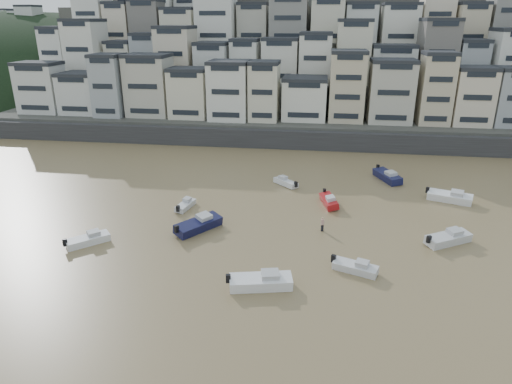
% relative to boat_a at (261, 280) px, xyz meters
% --- Properties ---
extents(sea_strip, '(340.00, 340.00, 0.00)m').
position_rel_boat_a_xyz_m(sea_strip, '(-120.19, 129.24, -0.86)').
color(sea_strip, '#455A62').
rests_on(sea_strip, ground).
extents(harbor_wall, '(140.00, 3.00, 3.50)m').
position_rel_boat_a_xyz_m(harbor_wall, '(-0.19, 49.24, 0.89)').
color(harbor_wall, '#38383A').
rests_on(harbor_wall, ground).
extents(hillside, '(141.04, 66.00, 50.00)m').
position_rel_boat_a_xyz_m(hillside, '(4.55, 89.08, 12.15)').
color(hillside, '#4C4C47').
rests_on(hillside, ground).
extents(headland, '(216.00, 135.00, 53.33)m').
position_rel_boat_a_xyz_m(headland, '(-105.19, 119.24, -0.85)').
color(headland, black).
rests_on(headland, ground).
extents(boat_a, '(6.62, 3.40, 1.72)m').
position_rel_boat_a_xyz_m(boat_a, '(0.00, 0.00, 0.00)').
color(boat_a, white).
rests_on(boat_a, ground).
extents(boat_b, '(5.03, 3.16, 1.30)m').
position_rel_boat_a_xyz_m(boat_b, '(8.80, 4.16, -0.21)').
color(boat_b, silver).
rests_on(boat_b, ground).
extents(boat_c, '(5.59, 6.57, 1.79)m').
position_rel_boat_a_xyz_m(boat_c, '(-8.88, 11.12, 0.03)').
color(boat_c, '#12143A').
rests_on(boat_c, ground).
extents(boat_d, '(6.09, 4.75, 1.62)m').
position_rel_boat_a_xyz_m(boat_d, '(19.33, 11.81, -0.05)').
color(boat_d, silver).
rests_on(boat_d, ground).
extents(boat_e, '(2.94, 5.48, 1.42)m').
position_rel_boat_a_xyz_m(boat_e, '(6.31, 21.16, -0.15)').
color(boat_e, maroon).
rests_on(boat_e, ground).
extents(boat_f, '(2.16, 4.44, 1.16)m').
position_rel_boat_a_xyz_m(boat_f, '(-12.31, 17.35, -0.28)').
color(boat_f, silver).
rests_on(boat_f, ground).
extents(boat_g, '(6.55, 4.05, 1.70)m').
position_rel_boat_a_xyz_m(boat_g, '(22.59, 24.78, -0.01)').
color(boat_g, white).
rests_on(boat_g, ground).
extents(boat_h, '(4.40, 4.29, 1.26)m').
position_rel_boat_a_xyz_m(boat_h, '(0.00, 28.06, -0.23)').
color(boat_h, silver).
rests_on(boat_h, ground).
extents(boat_i, '(4.47, 6.85, 1.78)m').
position_rel_boat_a_xyz_m(boat_i, '(15.29, 32.59, 0.03)').
color(boat_i, '#13163D').
rests_on(boat_i, ground).
extents(boat_j, '(4.80, 4.68, 1.38)m').
position_rel_boat_a_xyz_m(boat_j, '(-20.05, 6.00, -0.17)').
color(boat_j, white).
rests_on(boat_j, ground).
extents(person_pink, '(0.44, 0.44, 1.74)m').
position_rel_boat_a_xyz_m(person_pink, '(5.52, 13.03, 0.01)').
color(person_pink, tan).
rests_on(person_pink, ground).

